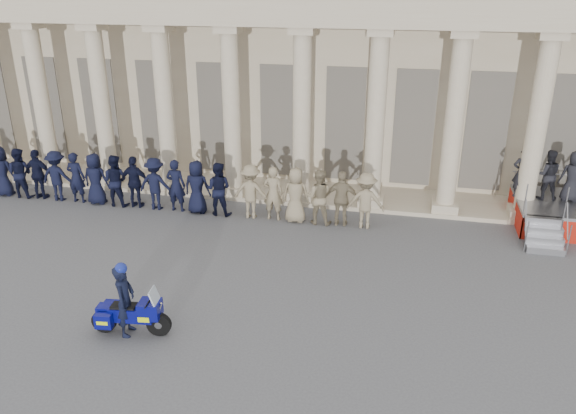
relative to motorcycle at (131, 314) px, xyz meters
The scene contains 5 objects.
ground 1.53m from the motorcycle, 51.28° to the left, with size 90.00×90.00×0.00m, color #4B4B4E.
building 16.39m from the motorcycle, 86.76° to the left, with size 40.00×12.50×9.00m.
officer_rank 8.24m from the motorcycle, 117.06° to the left, with size 18.11×0.73×1.92m.
motorcycle is the anchor object (origin of this frame).
rider 0.40m from the motorcycle, behind, with size 0.50×0.69×1.86m.
Camera 1 is at (5.14, -11.21, 7.79)m, focal length 35.00 mm.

